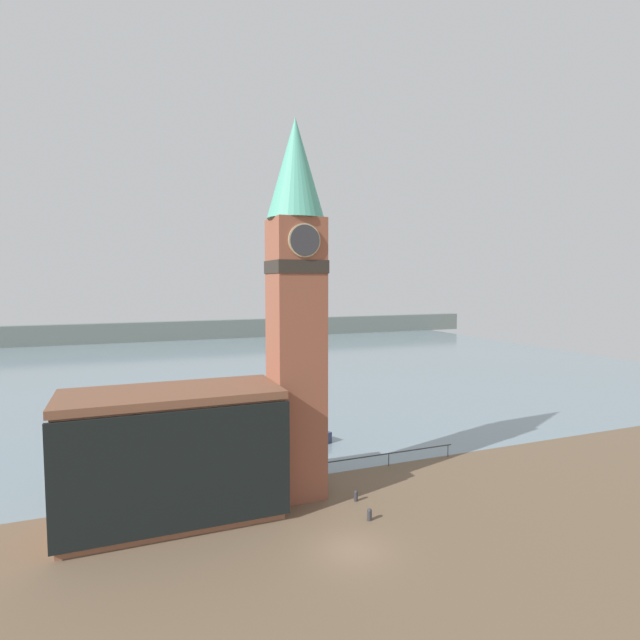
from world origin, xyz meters
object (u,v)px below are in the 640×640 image
object	(u,v)px
pier_building	(173,455)
mooring_bollard_near	(356,495)
clock_tower	(296,299)
boat_near	(310,438)
mooring_bollard_far	(369,514)

from	to	relation	value
pier_building	mooring_bollard_near	size ratio (longest dim) A/B	18.01
clock_tower	boat_near	xyz separation A→B (m)	(4.61, 9.54, -13.48)
boat_near	mooring_bollard_far	distance (m)	15.18
boat_near	mooring_bollard_near	distance (m)	12.27
clock_tower	mooring_bollard_near	world-z (taller)	clock_tower
clock_tower	boat_near	world-z (taller)	clock_tower
clock_tower	boat_near	size ratio (longest dim) A/B	6.13
clock_tower	mooring_bollard_near	distance (m)	14.48
pier_building	boat_near	xyz separation A→B (m)	(13.25, 10.18, -3.51)
pier_building	mooring_bollard_far	bearing A→B (deg)	-22.82
mooring_bollard_near	mooring_bollard_far	distance (m)	2.92
pier_building	mooring_bollard_far	xyz separation A→B (m)	(11.70, -4.92, -3.83)
pier_building	mooring_bollard_near	bearing A→B (deg)	-9.52
mooring_bollard_near	mooring_bollard_far	size ratio (longest dim) A/B	0.98
clock_tower	pier_building	bearing A→B (deg)	-175.81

